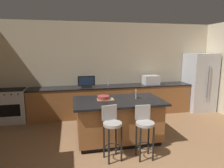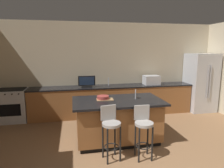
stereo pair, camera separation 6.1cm
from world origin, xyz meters
name	(u,v)px [view 1 (the left image)]	position (x,y,z in m)	size (l,w,h in m)	color
wall_back	(111,68)	(0.00, 4.33, 1.40)	(7.15, 0.12, 2.80)	beige
counter_back	(113,100)	(-0.04, 3.95, 0.45)	(4.92, 0.62, 0.90)	brown
kitchen_island	(118,120)	(-0.29, 2.21, 0.48)	(1.92, 1.08, 0.93)	black
refrigerator	(199,82)	(2.85, 3.86, 0.93)	(0.84, 0.82, 1.86)	#B7BABF
range_oven	(12,106)	(-2.89, 3.95, 0.46)	(0.76, 0.63, 0.92)	#B7BABF
microwave	(151,80)	(1.19, 3.95, 1.04)	(0.48, 0.36, 0.28)	#B7BABF
tv_monitor	(86,82)	(-0.83, 3.90, 1.05)	(0.49, 0.16, 0.33)	black
sink_faucet_back	(108,82)	(-0.16, 4.05, 1.02)	(0.02, 0.02, 0.24)	#B2B2B7
sink_faucet_island	(136,94)	(0.10, 2.21, 1.04)	(0.02, 0.02, 0.22)	#B2B2B7
bar_stool_left	(112,128)	(-0.58, 1.52, 0.60)	(0.34, 0.36, 0.99)	gray
bar_stool_right	(144,127)	(0.02, 1.45, 0.59)	(0.34, 0.34, 0.98)	gray
fruit_bowl	(103,98)	(-0.60, 2.30, 0.97)	(0.26, 0.26, 0.08)	#993833
cell_phone	(138,97)	(0.19, 2.34, 0.93)	(0.07, 0.15, 0.01)	black
cutting_board	(105,99)	(-0.56, 2.28, 0.94)	(0.36, 0.22, 0.02)	#A87F51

